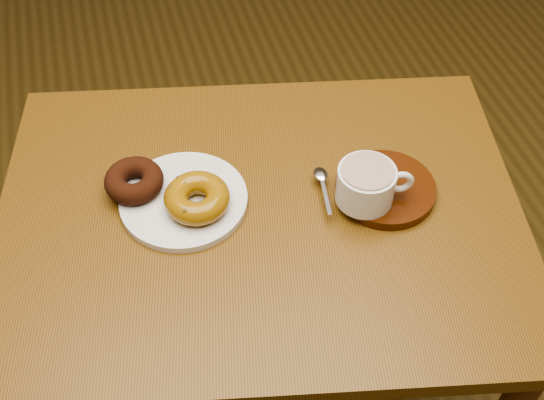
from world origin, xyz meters
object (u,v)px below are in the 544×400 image
object	(u,v)px
saucer	(385,189)
cafe_table	(261,257)
donut_plate	(184,200)
coffee_cup	(367,184)

from	to	relation	value
saucer	cafe_table	bearing A→B (deg)	175.42
cafe_table	saucer	size ratio (longest dim) A/B	5.84
saucer	donut_plate	bearing A→B (deg)	168.32
donut_plate	coffee_cup	bearing A→B (deg)	-16.56
cafe_table	coffee_cup	bearing A→B (deg)	0.60
donut_plate	coffee_cup	distance (m)	0.29
cafe_table	donut_plate	size ratio (longest dim) A/B	4.63
saucer	coffee_cup	bearing A→B (deg)	-158.84
donut_plate	coffee_cup	size ratio (longest dim) A/B	1.70
cafe_table	coffee_cup	xyz separation A→B (m)	(0.16, -0.03, 0.18)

